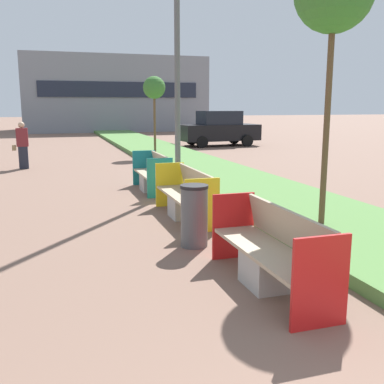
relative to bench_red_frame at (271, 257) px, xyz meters
name	(u,v)px	position (x,y,z in m)	size (l,w,h in m)	color
planter_grass_strip	(218,176)	(2.26, 7.74, -0.28)	(2.80, 120.00, 0.18)	#568442
building_backdrop	(113,95)	(3.06, 36.10, 2.69)	(14.93, 8.66, 6.13)	gray
bench_red_frame	(271,257)	(0.00, 0.00, 0.00)	(0.65, 2.22, 0.94)	#ADA8A0
bench_yellow_frame	(186,199)	(0.00, 3.55, 0.00)	(0.65, 2.22, 0.94)	#ADA8A0
bench_teal_frame	(153,177)	(0.00, 6.49, -0.01)	(0.65, 1.92, 0.94)	#ADA8A0
litter_bin	(194,216)	(-0.40, 1.77, 0.11)	(0.43, 0.43, 0.96)	#4C4F51
street_lamp_post	(177,29)	(0.61, 6.31, 3.58)	(0.24, 0.44, 7.15)	#56595B
sapling_tree_far	(154,89)	(1.88, 14.48, 2.47)	(0.95, 0.95, 3.36)	brown
pedestrian_walking	(22,145)	(-3.37, 11.79, 0.44)	(0.53, 0.24, 1.60)	#232633
parked_car_distant	(219,129)	(6.22, 18.12, 0.54)	(4.29, 2.00, 1.86)	black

